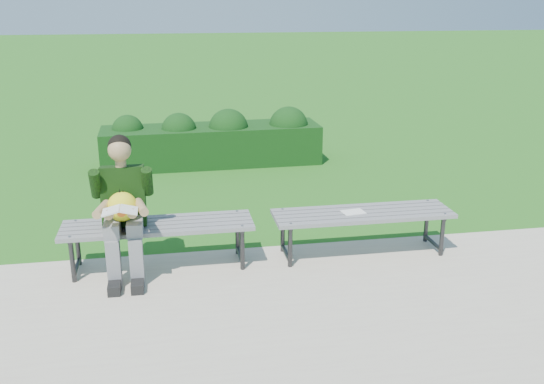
% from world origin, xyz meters
% --- Properties ---
extents(ground, '(80.00, 80.00, 0.00)m').
position_xyz_m(ground, '(0.00, 0.00, 0.00)').
color(ground, '#2E6D20').
rests_on(ground, ground).
extents(walkway, '(30.00, 3.50, 0.02)m').
position_xyz_m(walkway, '(0.00, -1.75, 0.01)').
color(walkway, '#BAB49C').
rests_on(walkway, ground).
extents(hedge, '(3.39, 0.92, 0.88)m').
position_xyz_m(hedge, '(0.05, 3.49, 0.38)').
color(hedge, '#1A3D10').
rests_on(hedge, ground).
extents(bench_left, '(1.80, 0.50, 0.46)m').
position_xyz_m(bench_left, '(-0.82, -0.31, 0.42)').
color(bench_left, gray).
rests_on(bench_left, walkway).
extents(bench_right, '(1.80, 0.50, 0.46)m').
position_xyz_m(bench_right, '(1.20, -0.33, 0.42)').
color(bench_right, gray).
rests_on(bench_right, walkway).
extents(seated_boy, '(0.56, 0.76, 1.31)m').
position_xyz_m(seated_boy, '(-1.12, -0.41, 0.71)').
color(seated_boy, slate).
rests_on(seated_boy, walkway).
extents(paper_sheet, '(0.24, 0.19, 0.01)m').
position_xyz_m(paper_sheet, '(1.10, -0.33, 0.47)').
color(paper_sheet, white).
rests_on(paper_sheet, bench_right).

